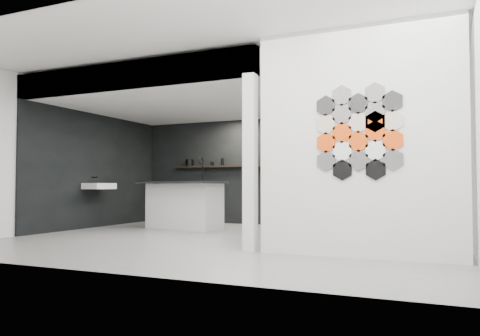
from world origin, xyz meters
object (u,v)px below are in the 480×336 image
Objects in this scene: glass_vase at (290,161)px; stockpot at (190,163)px; kettle at (273,161)px; bottle_dark at (222,162)px; kitchen_island at (184,205)px; wall_basin at (99,186)px; partition_panel at (358,141)px; glass_bowl at (290,162)px; utensil_cup at (212,164)px.

stockpot is at bearing 180.00° from glass_vase.
bottle_dark is at bearing 165.71° from kettle.
kitchen_island is 14.84× the size of glass_vase.
wall_basin is at bearing -148.65° from glass_vase.
kitchen_island is 1.95m from stockpot.
wall_basin is 3.68m from kettle.
partition_panel is at bearing -40.31° from stockpot.
stockpot reaches higher than kettle.
kitchen_island reaches higher than wall_basin.
stockpot is 1.17× the size of bottle_dark.
kitchen_island is at bearing -138.03° from glass_vase.
glass_bowl is at bearing 118.23° from partition_panel.
wall_basin is 3.55× the size of kettle.
kitchen_island is at bearing 17.27° from wall_basin.
glass_bowl is at bearing 53.24° from kitchen_island.
utensil_cup is (-1.50, 0.00, -0.03)m from kettle.
glass_vase reaches higher than glass_bowl.
partition_panel is 5.97m from stockpot.
glass_vase is at bearing 0.00° from utensil_cup.
glass_vase is (0.39, 0.00, -0.01)m from kettle.
wall_basin is 3.68× the size of bottle_dark.
bottle_dark is at bearing 133.72° from partition_panel.
kettle is 1.23m from bottle_dark.
utensil_cup is at bearing 0.00° from stockpot.
glass_bowl is 0.91× the size of bottle_dark.
wall_basin is at bearing -126.00° from utensil_cup.
kettle is at bearing 0.00° from bottle_dark.
partition_panel reaches higher than glass_vase.
glass_vase is at bearing 118.23° from partition_panel.
kitchen_island is 20.95× the size of utensil_cup.
kitchen_island is at bearing 148.55° from partition_panel.
partition_panel is 4.67× the size of wall_basin.
kettle is 0.39m from glass_bowl.
bottle_dark is 1.80× the size of utensil_cup.
partition_panel is 4.58m from kettle.
wall_basin is 1.79m from kitchen_island.
kettle is (-2.47, 3.87, -0.01)m from partition_panel.
kitchen_island is 2.48m from glass_vase.
kitchen_island is 11.24× the size of kettle.
glass_bowl is (1.72, 1.55, 0.89)m from kitchen_island.
kettle is at bearing 180.00° from glass_bowl.
stockpot is 2.09m from kettle.
kettle reaches higher than glass_vase.
stockpot is at bearing 165.71° from kettle.
stockpot is at bearing 127.57° from kitchen_island.
stockpot is at bearing 66.25° from wall_basin.
utensil_cup is (-1.89, 0.00, -0.01)m from glass_bowl.
glass_bowl is at bearing 0.00° from utensil_cup.
glass_vase is at bearing 0.00° from glass_bowl.
glass_bowl is at bearing -14.29° from kettle.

